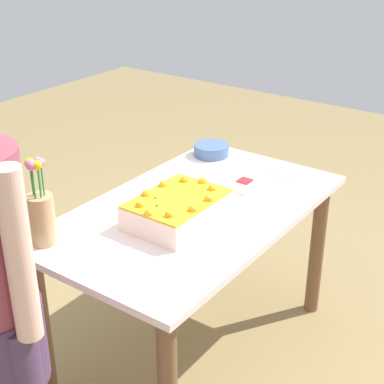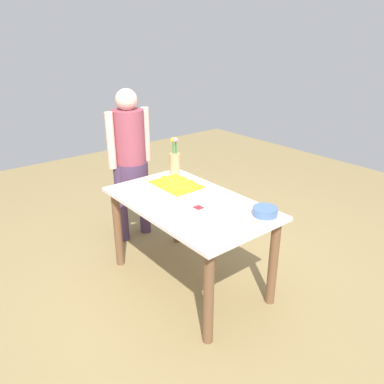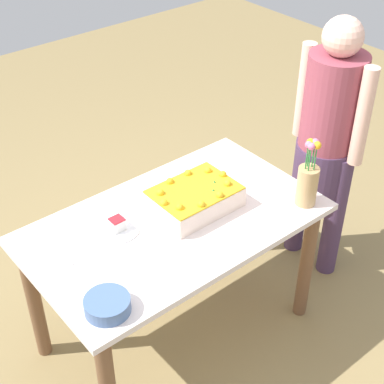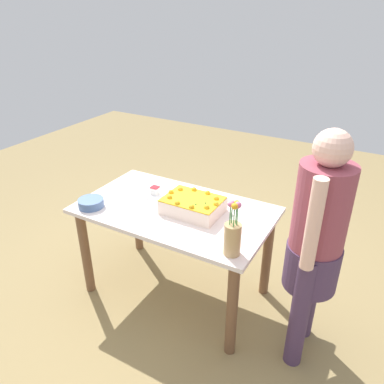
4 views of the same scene
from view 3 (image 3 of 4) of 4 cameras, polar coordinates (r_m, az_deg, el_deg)
The scene contains 8 objects.
ground_plane at distance 3.20m, azimuth -1.50°, elevation -13.22°, with size 8.00×8.00×0.00m, color olive.
dining_table at distance 2.76m, azimuth -1.70°, elevation -4.86°, with size 1.35×0.79×0.74m.
sheet_cake at distance 2.72m, azimuth 0.23°, elevation -0.58°, with size 0.39×0.28×0.13m.
serving_plate_with_slice at distance 2.63m, azimuth -7.23°, elevation -3.44°, with size 0.19×0.19×0.07m.
cake_knife at distance 2.57m, azimuth -12.47°, elevation -5.74°, with size 0.19×0.02×0.00m, color silver.
flower_vase at distance 2.77m, azimuth 11.15°, elevation 1.01°, with size 0.10×0.10×0.34m.
fruit_bowl at distance 2.28m, azimuth -8.21°, elevation -10.79°, with size 0.18×0.18×0.06m, color #496796.
person_standing at distance 3.17m, azimuth 13.00°, elevation 5.38°, with size 0.31×0.45×1.49m.
Camera 3 is at (-1.26, -1.66, 2.42)m, focal length 55.00 mm.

